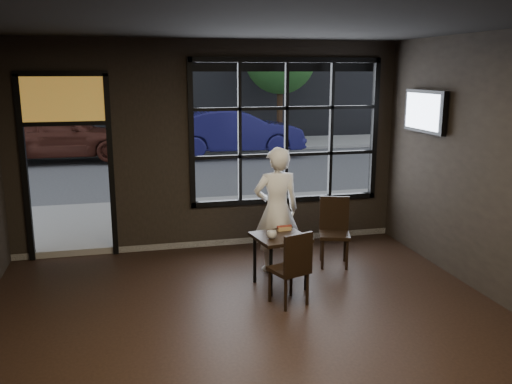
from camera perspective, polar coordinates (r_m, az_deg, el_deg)
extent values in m
cube|color=black|center=(5.57, 1.29, -16.93)|extent=(6.00, 7.00, 0.02)
cube|color=black|center=(4.86, 1.49, 18.21)|extent=(6.00, 7.00, 0.02)
cube|color=black|center=(8.59, 3.21, 6.36)|extent=(3.06, 0.12, 2.28)
cube|color=orange|center=(8.24, -19.64, 9.23)|extent=(1.20, 0.06, 0.70)
cube|color=#545456|center=(28.84, -10.94, 6.94)|extent=(60.00, 41.00, 0.04)
cube|color=black|center=(7.04, 2.54, -7.24)|extent=(0.74, 0.74, 0.69)
cube|color=black|center=(6.50, 3.46, -7.91)|extent=(0.51, 0.51, 0.92)
cube|color=black|center=(7.80, 8.27, -4.25)|extent=(0.53, 0.53, 0.97)
imported|color=white|center=(7.43, 2.17, -1.90)|extent=(0.64, 0.42, 1.74)
imported|color=silver|center=(6.80, 1.67, -4.51)|extent=(0.16, 0.16, 0.10)
cube|color=black|center=(8.20, 17.38, 8.11)|extent=(0.12, 1.03, 0.60)
imported|color=#191851|center=(17.50, -2.30, 6.37)|extent=(4.43, 1.62, 1.45)
imported|color=#471E15|center=(17.50, -20.08, 5.75)|extent=(4.53, 1.91, 1.53)
cylinder|color=#332114|center=(19.82, -19.64, 7.49)|extent=(0.22, 0.22, 2.41)
sphere|color=#295D24|center=(19.76, -20.07, 13.18)|extent=(2.63, 2.63, 2.63)
cylinder|color=#332114|center=(20.67, 2.51, 8.41)|extent=(0.22, 0.22, 2.43)
sphere|color=#217029|center=(20.62, 2.56, 13.91)|extent=(2.65, 2.65, 2.65)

